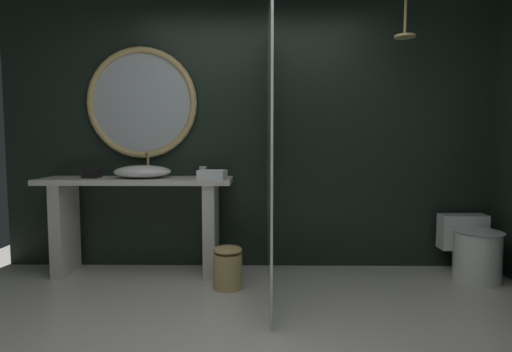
{
  "coord_description": "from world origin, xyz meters",
  "views": [
    {
      "loc": [
        0.09,
        -2.26,
        1.23
      ],
      "look_at": [
        0.05,
        0.98,
        0.96
      ],
      "focal_mm": 29.92,
      "sensor_mm": 36.0,
      "label": 1
    }
  ],
  "objects": [
    {
      "name": "toilet",
      "position": [
        1.97,
        1.47,
        0.27
      ],
      "size": [
        0.42,
        0.59,
        0.54
      ],
      "color": "white",
      "rests_on": "ground_plane"
    },
    {
      "name": "folded_hand_towel",
      "position": [
        -0.34,
        1.45,
        0.93
      ],
      "size": [
        0.26,
        0.2,
        0.08
      ],
      "primitive_type": "cube",
      "rotation": [
        0.0,
        0.0,
        -0.2
      ],
      "color": "white",
      "rests_on": "vanity_counter"
    },
    {
      "name": "round_wall_mirror",
      "position": [
        -1.05,
        1.81,
        1.58
      ],
      "size": [
        1.05,
        0.06,
        1.05
      ],
      "color": "tan"
    },
    {
      "name": "waste_bin",
      "position": [
        -0.19,
        1.2,
        0.18
      ],
      "size": [
        0.24,
        0.24,
        0.36
      ],
      "color": "tan",
      "rests_on": "ground_plane"
    },
    {
      "name": "vanity_counter",
      "position": [
        -1.05,
        1.59,
        0.58
      ],
      "size": [
        1.73,
        0.48,
        0.89
      ],
      "color": "silver",
      "rests_on": "ground_plane"
    },
    {
      "name": "tissue_box",
      "position": [
        -1.46,
        1.59,
        0.93
      ],
      "size": [
        0.14,
        0.14,
        0.08
      ],
      "primitive_type": "cube",
      "color": "black",
      "rests_on": "vanity_counter"
    },
    {
      "name": "vessel_sink",
      "position": [
        -0.99,
        1.58,
        0.95
      ],
      "size": [
        0.51,
        0.42,
        0.23
      ],
      "color": "white",
      "rests_on": "vanity_counter"
    },
    {
      "name": "rain_shower_head",
      "position": [
        1.33,
        1.53,
        2.17
      ],
      "size": [
        0.18,
        0.18,
        0.39
      ],
      "color": "tan"
    },
    {
      "name": "back_wall_panel",
      "position": [
        0.0,
        1.9,
        1.3
      ],
      "size": [
        4.8,
        0.1,
        2.6
      ],
      "primitive_type": "cube",
      "color": "black",
      "rests_on": "ground_plane"
    },
    {
      "name": "shower_glass_panel",
      "position": [
        0.15,
        1.11,
        1.1
      ],
      "size": [
        0.02,
        1.47,
        2.19
      ],
      "primitive_type": "cube",
      "color": "silver",
      "rests_on": "ground_plane"
    },
    {
      "name": "tumbler_cup",
      "position": [
        -0.44,
        1.6,
        0.94
      ],
      "size": [
        0.07,
        0.07,
        0.11
      ],
      "primitive_type": "cylinder",
      "color": "silver",
      "rests_on": "vanity_counter"
    }
  ]
}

